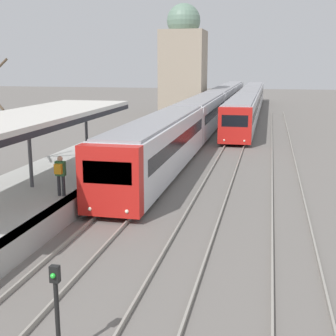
% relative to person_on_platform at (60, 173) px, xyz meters
% --- Properties ---
extents(platform_canopy, '(4.00, 16.13, 3.18)m').
position_rel_person_on_platform_xyz_m(platform_canopy, '(-1.84, 1.08, 2.07)').
color(platform_canopy, beige).
rests_on(platform_canopy, station_platform).
extents(person_on_platform, '(0.40, 0.40, 1.66)m').
position_rel_person_on_platform_xyz_m(person_on_platform, '(0.00, 0.00, 0.00)').
color(person_on_platform, '#2D2D33').
rests_on(person_on_platform, station_platform).
extents(train_near, '(2.58, 68.16, 3.22)m').
position_rel_person_on_platform_xyz_m(train_near, '(2.14, 33.72, -0.12)').
color(train_near, red).
rests_on(train_near, ground_plane).
extents(train_far, '(2.54, 48.49, 3.15)m').
position_rel_person_on_platform_xyz_m(train_far, '(5.67, 42.20, -0.15)').
color(train_far, red).
rests_on(train_far, ground_plane).
extents(signal_post_near, '(0.20, 0.21, 2.15)m').
position_rel_person_on_platform_xyz_m(signal_post_near, '(4.02, -8.87, -0.58)').
color(signal_post_near, black).
rests_on(signal_post_near, ground_plane).
extents(distant_domed_building, '(5.20, 5.20, 13.24)m').
position_rel_person_on_platform_xyz_m(distant_domed_building, '(-2.34, 40.11, 4.34)').
color(distant_domed_building, gray).
rests_on(distant_domed_building, ground_plane).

